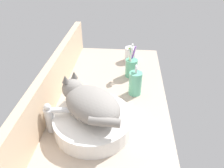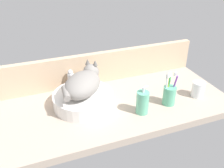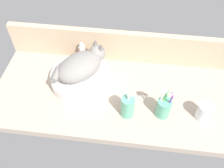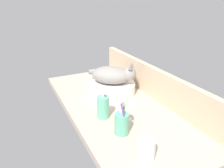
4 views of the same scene
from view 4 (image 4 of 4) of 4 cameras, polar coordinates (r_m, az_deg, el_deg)
name	(u,v)px [view 4 (image 4 of 4)]	position (r cm, az deg, el deg)	size (l,w,h in cm)	color
ground_plane	(116,108)	(130.98, 1.14, -6.24)	(123.93, 55.98, 4.00)	#B2A08E
backsplash_panel	(154,83)	(138.71, 10.87, 0.34)	(123.93, 3.60, 19.13)	#CCAD8C
sink_basin	(111,88)	(143.86, -0.30, -1.01)	(31.84, 31.84, 7.05)	white
cat	(113,75)	(140.16, 0.25, 2.43)	(28.94, 30.13, 14.00)	gray
faucet	(130,78)	(151.29, 4.72, 1.69)	(4.39, 11.85, 13.60)	silver
soap_dispenser	(103,107)	(115.09, -2.35, -6.02)	(6.39, 6.39, 15.32)	#60B793
toothbrush_cup	(122,123)	(103.02, 2.57, -10.04)	(6.74, 6.74, 18.70)	#5BB28E
water_glass	(146,150)	(91.23, 8.96, -16.67)	(6.99, 6.99, 8.84)	white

